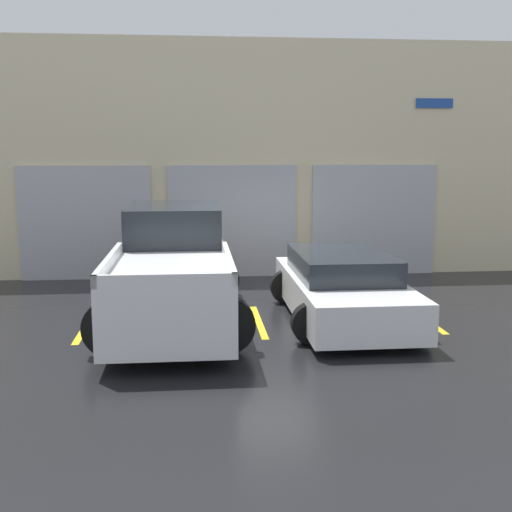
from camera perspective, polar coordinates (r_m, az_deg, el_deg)
The scene contains 7 objects.
ground_plane at distance 12.60m, azimuth -0.32°, elevation -4.40°, with size 28.00×28.00×0.00m, color black.
shophouse_building at distance 15.52m, azimuth -1.47°, elevation 8.39°, with size 16.85×0.68×5.56m.
pickup_truck at distance 11.47m, azimuth -7.39°, elevation -1.18°, with size 2.55×5.52×1.95m.
sedan_white at distance 11.54m, azimuth 7.67°, elevation -2.81°, with size 2.26×4.43×1.21m.
parking_stripe_far_left at distance 11.51m, azimuth -14.86°, elevation -6.03°, with size 0.12×2.20×0.01m, color gold.
parking_stripe_left at distance 11.41m, azimuth 0.24°, elevation -5.85°, with size 0.12×2.20×0.01m, color gold.
parking_stripe_centre at distance 12.08m, azimuth 14.61°, elevation -5.30°, with size 0.12×2.20×0.01m, color gold.
Camera 1 is at (-1.11, -12.19, 3.00)m, focal length 45.00 mm.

